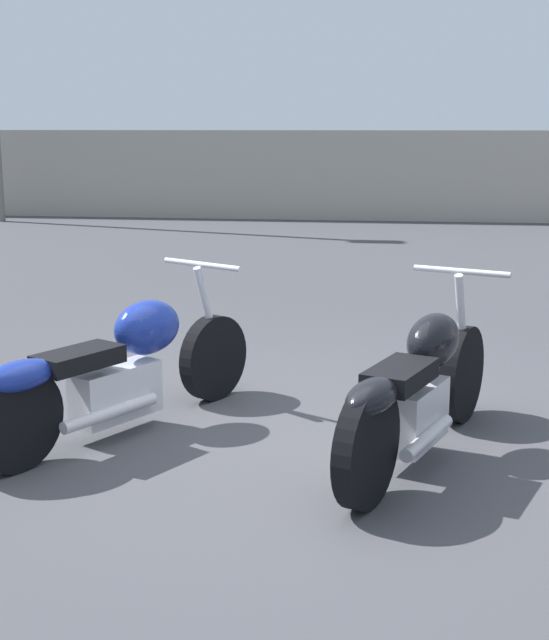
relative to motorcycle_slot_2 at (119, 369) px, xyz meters
The scene contains 4 objects.
ground_plane 0.96m from the motorcycle_slot_2, ahead, with size 60.00×60.00×0.00m, color #424247.
fence_back 12.19m from the motorcycle_slot_2, 85.88° to the left, with size 40.00×0.04×1.68m.
motorcycle_slot_2 is the anchor object (origin of this frame).
motorcycle_slot_3 1.73m from the motorcycle_slot_2, ahead, with size 0.92×1.93×0.96m.
Camera 1 is at (0.68, -4.85, 1.78)m, focal length 50.00 mm.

